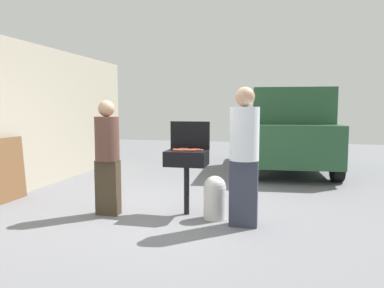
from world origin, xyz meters
The scene contains 19 objects.
ground_plane centered at (0.00, 0.00, 0.00)m, with size 24.00×24.00×0.00m, color slate.
house_wall_side centered at (-3.07, 1.00, 1.40)m, with size 0.24×8.00×2.79m, color #B2A893.
bbq_grill centered at (0.30, 0.11, 0.80)m, with size 0.60×0.44×0.95m.
grill_lid_open centered at (0.30, 0.33, 1.16)m, with size 0.60×0.05×0.42m, color black.
hot_dog_0 centered at (0.27, 0.16, 0.96)m, with size 0.03×0.03×0.13m, color #B74C33.
hot_dog_1 centered at (0.35, 0.12, 0.96)m, with size 0.03×0.03×0.13m, color #C6593D.
hot_dog_2 centered at (0.47, 0.13, 0.96)m, with size 0.03×0.03×0.13m, color #C6593D.
hot_dog_3 centered at (0.19, 0.03, 0.96)m, with size 0.03×0.03×0.13m, color #C6593D.
hot_dog_4 centered at (0.14, 0.13, 0.96)m, with size 0.03×0.03×0.13m, color #AD4228.
hot_dog_5 centered at (0.31, 0.07, 0.96)m, with size 0.03×0.03×0.13m, color #C6593D.
hot_dog_6 centered at (0.17, 0.07, 0.96)m, with size 0.03×0.03×0.13m, color #B74C33.
hot_dog_7 centered at (0.38, 0.03, 0.96)m, with size 0.03×0.03×0.13m, color #AD4228.
hot_dog_8 centered at (0.41, 0.19, 0.96)m, with size 0.03×0.03×0.13m, color #B74C33.
hot_dog_9 centered at (0.23, 0.22, 0.96)m, with size 0.03×0.03×0.13m, color #B74C33.
propane_tank centered at (0.74, -0.02, 0.32)m, with size 0.32×0.32×0.62m.
person_left centered at (-0.83, -0.16, 0.91)m, with size 0.35×0.35×1.68m.
person_right centered at (1.17, -0.25, 1.00)m, with size 0.39×0.39×1.85m.
parked_minivan centered at (1.84, 4.62, 1.03)m, with size 2.28×4.52×2.02m.
leaning_board centered at (-2.82, 0.14, 0.54)m, with size 0.03×0.90×1.07m, color brown.
Camera 1 is at (1.59, -5.17, 1.58)m, focal length 35.03 mm.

